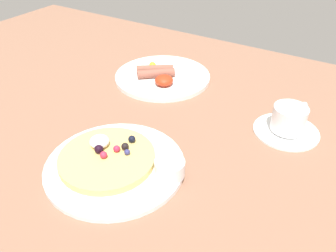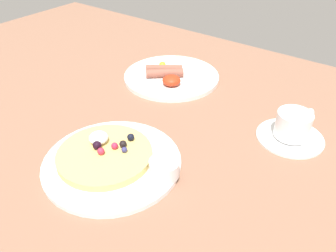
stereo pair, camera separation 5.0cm
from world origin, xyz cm
name	(u,v)px [view 1 (the left image)]	position (x,y,z in cm)	size (l,w,h in cm)	color
ground_plane	(143,140)	(0.00, 0.00, -1.50)	(187.65, 121.27, 3.00)	#855D48
pancake_plate	(115,166)	(1.70, -11.81, 0.52)	(27.16, 27.16, 1.03)	white
pancake_with_berries	(108,158)	(0.22, -11.87, 1.93)	(18.82, 18.82, 3.79)	#D4B765
syrup_ramekin	(170,168)	(12.36, -8.85, 2.71)	(5.62, 5.62, 3.27)	white
breakfast_plate	(163,77)	(-10.65, 24.76, 0.61)	(26.86, 26.86, 1.23)	white
fried_breakfast	(157,73)	(-11.30, 23.05, 2.32)	(14.92, 12.89, 2.90)	brown
coffee_saucer	(286,130)	(26.68, 17.52, 0.44)	(14.38, 14.38, 0.88)	white
coffee_cup	(290,118)	(26.74, 17.68, 3.77)	(7.38, 10.08, 5.56)	white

